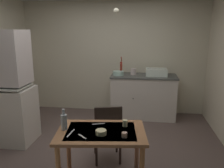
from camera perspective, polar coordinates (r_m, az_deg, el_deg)
The scene contains 18 objects.
ground_plane at distance 3.84m, azimuth -3.67°, elevation -16.25°, with size 5.14×5.14×0.00m, color brown.
wall_back at distance 5.34m, azimuth 0.34°, elevation 6.58°, with size 4.24×0.10×2.53m, color beige.
hutch_cabinet at distance 4.23m, azimuth -25.17°, elevation -1.70°, with size 0.90×0.60×1.90m.
counter_cabinet at distance 5.09m, azimuth 7.77°, elevation -3.03°, with size 1.40×0.64×0.94m.
sink_basin at distance 4.97m, azimuth 10.98°, elevation 2.92°, with size 0.44×0.34×0.15m.
hand_pump at distance 5.02m, azimuth 2.28°, elevation 4.31°, with size 0.05×0.27×0.39m.
mixing_bowl_counter at distance 4.95m, azimuth 1.59°, elevation 2.72°, with size 0.24×0.24×0.09m, color #ADD1C1.
stoneware_crock at distance 5.01m, azimuth 5.34°, elevation 3.06°, with size 0.12×0.12×0.14m, color beige.
dining_table at distance 2.78m, azimuth -2.71°, elevation -13.67°, with size 1.10×0.79×0.75m.
chair_far_side at distance 3.36m, azimuth -1.12°, elevation -11.71°, with size 0.49×0.49×0.88m.
serving_bowl_wide at distance 2.64m, azimuth -2.73°, elevation -11.91°, with size 0.12×0.12×0.05m, color beige.
mug_dark at distance 2.84m, azimuth 3.26°, elevation -9.71°, with size 0.06×0.06×0.08m, color beige.
teacup_cream at distance 2.57m, azimuth 3.11°, elevation -12.53°, with size 0.06×0.06×0.06m, color tan.
glass_bottle at distance 2.78m, azimuth -11.87°, elevation -9.13°, with size 0.07×0.07×0.26m.
table_knife at distance 2.71m, azimuth -10.25°, elevation -11.95°, with size 0.21×0.02×0.01m, color silver.
teaspoon_near_bowl at distance 2.61m, azimuth -7.38°, elevation -12.85°, with size 0.15×0.02×0.01m, color beige.
teaspoon_by_cup at distance 2.91m, azimuth -3.45°, elevation -9.88°, with size 0.16×0.02×0.01m, color beige.
pendant_bulb at distance 3.54m, azimuth 1.04°, elevation 17.75°, with size 0.08×0.08×0.08m, color #F9EFCC.
Camera 1 is at (0.68, -3.27, 1.90)m, focal length 36.73 mm.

